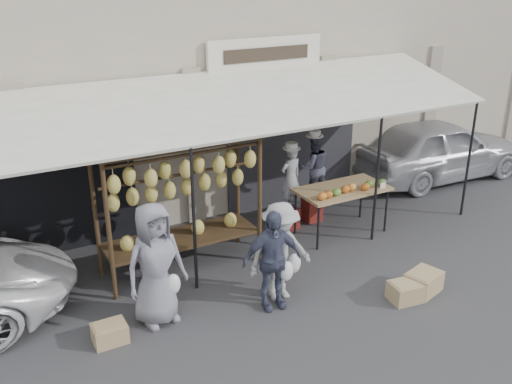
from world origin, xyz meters
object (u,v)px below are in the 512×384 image
crate_near_a (406,292)px  sedan (439,149)px  produce_table (344,190)px  vendor_left (291,178)px  vendor_right (313,167)px  crate_far (110,333)px  customer_right (280,252)px  customer_mid (272,260)px  crate_near_b (423,282)px  customer_left (155,264)px  banana_rack (179,181)px

crate_near_a → sedan: (4.29, 3.67, 0.57)m
produce_table → crate_near_a: size_ratio=3.49×
vendor_left → vendor_right: bearing=-178.1°
vendor_left → crate_far: vendor_left is taller
vendor_left → vendor_right: (0.56, 0.09, 0.08)m
customer_right → crate_near_a: customer_right is taller
customer_mid → crate_near_b: (2.26, -0.79, -0.60)m
crate_far → sedan: 8.87m
vendor_right → sedan: vendor_right is taller
customer_left → sedan: size_ratio=0.43×
banana_rack → produce_table: 3.19m
crate_near_b → sedan: sedan is taller
customer_right → crate_near_b: size_ratio=2.87×
crate_near_b → crate_far: (-4.59, 1.08, -0.03)m
vendor_left → crate_far: size_ratio=2.71×
vendor_right → customer_right: 2.92m
customer_left → customer_right: size_ratio=1.16×
sedan → crate_far: bearing=109.6°
vendor_right → customer_mid: (-2.22, -2.24, -0.34)m
produce_table → vendor_left: (-0.72, 0.69, 0.15)m
vendor_left → crate_near_b: 3.13m
banana_rack → customer_right: banana_rack is taller
produce_table → vendor_right: vendor_right is taller
produce_table → sedan: size_ratio=0.40×
customer_right → customer_left: bearing=171.8°
banana_rack → customer_right: 1.95m
vendor_right → crate_near_a: bearing=92.6°
vendor_left → customer_mid: size_ratio=0.79×
vendor_right → crate_far: (-4.56, -1.95, -0.98)m
crate_near_a → crate_near_b: crate_near_b is taller
customer_mid → crate_near_b: bearing=-11.8°
customer_right → sedan: size_ratio=0.37×
crate_near_a → crate_near_b: (0.40, 0.06, 0.02)m
customer_right → vendor_right: bearing=48.0°
crate_near_a → crate_far: (-4.19, 1.14, -0.01)m
sedan → vendor_left: bearing=101.5°
vendor_left → customer_mid: 2.73m
sedan → crate_near_b: bearing=135.9°
customer_mid → crate_near_a: customer_mid is taller
customer_left → crate_far: bearing=-177.0°
sedan → banana_rack: bearing=102.7°
customer_left → customer_right: 1.84m
vendor_left → customer_right: vendor_left is taller
banana_rack → vendor_right: bearing=11.4°
customer_mid → customer_left: bearing=171.6°
vendor_right → sedan: size_ratio=0.31×
customer_mid → crate_near_b: size_ratio=2.83×
banana_rack → crate_near_a: banana_rack is taller
vendor_right → sedan: 3.98m
banana_rack → crate_near_a: bearing=-44.0°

